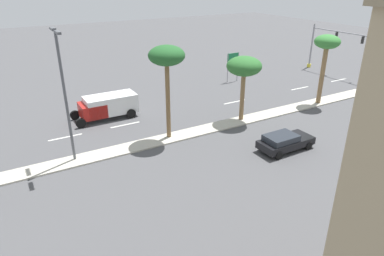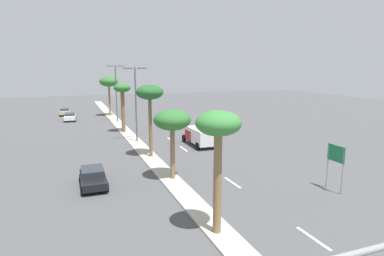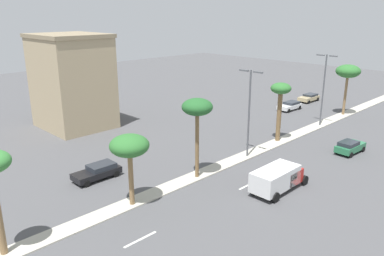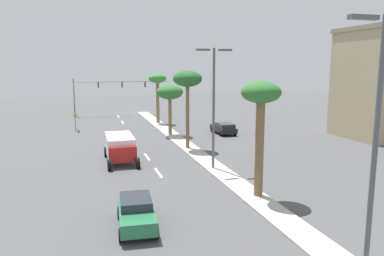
{
  "view_description": "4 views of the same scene",
  "coord_description": "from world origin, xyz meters",
  "px_view_note": "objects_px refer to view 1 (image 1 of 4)",
  "views": [
    {
      "loc": [
        -23.87,
        42.94,
        12.78
      ],
      "look_at": [
        -1.99,
        30.24,
        1.53
      ],
      "focal_mm": 32.44,
      "sensor_mm": 36.0,
      "label": 1
    },
    {
      "loc": [
        -7.92,
        -2.75,
        9.64
      ],
      "look_at": [
        3.44,
        27.25,
        3.7
      ],
      "focal_mm": 30.89,
      "sensor_mm": 36.0,
      "label": 2
    },
    {
      "loc": [
        23.79,
        7.21,
        15.38
      ],
      "look_at": [
        -2.66,
        33.39,
        3.93
      ],
      "focal_mm": 35.46,
      "sensor_mm": 36.0,
      "label": 3
    },
    {
      "loc": [
        9.98,
        66.39,
        8.16
      ],
      "look_at": [
        -0.67,
        29.82,
        1.87
      ],
      "focal_mm": 34.47,
      "sensor_mm": 36.0,
      "label": 4
    }
  ],
  "objects_px": {
    "traffic_signal_gantry": "(337,44)",
    "box_truck": "(106,106)",
    "street_lamp_outboard": "(64,87)",
    "sedan_black_leading": "(284,141)",
    "directional_road_sign": "(233,61)",
    "palm_tree_leading": "(167,58)",
    "palm_tree_near": "(327,46)",
    "palm_tree_rear": "(244,67)"
  },
  "relations": [
    {
      "from": "street_lamp_outboard",
      "to": "palm_tree_rear",
      "type": "bearing_deg",
      "value": -90.01
    },
    {
      "from": "traffic_signal_gantry",
      "to": "box_truck",
      "type": "xyz_separation_m",
      "value": [
        -0.17,
        32.42,
        -2.85
      ]
    },
    {
      "from": "directional_road_sign",
      "to": "box_truck",
      "type": "distance_m",
      "value": 18.47
    },
    {
      "from": "palm_tree_rear",
      "to": "box_truck",
      "type": "height_order",
      "value": "palm_tree_rear"
    },
    {
      "from": "palm_tree_near",
      "to": "box_truck",
      "type": "bearing_deg",
      "value": 70.46
    },
    {
      "from": "street_lamp_outboard",
      "to": "palm_tree_near",
      "type": "bearing_deg",
      "value": -91.04
    },
    {
      "from": "traffic_signal_gantry",
      "to": "palm_tree_leading",
      "type": "distance_m",
      "value": 30.23
    },
    {
      "from": "directional_road_sign",
      "to": "palm_tree_leading",
      "type": "height_order",
      "value": "palm_tree_leading"
    },
    {
      "from": "traffic_signal_gantry",
      "to": "sedan_black_leading",
      "type": "xyz_separation_m",
      "value": [
        -13.74,
        22.35,
        -3.36
      ]
    },
    {
      "from": "palm_tree_leading",
      "to": "directional_road_sign",
      "type": "bearing_deg",
      "value": -53.0
    },
    {
      "from": "directional_road_sign",
      "to": "street_lamp_outboard",
      "type": "height_order",
      "value": "street_lamp_outboard"
    },
    {
      "from": "directional_road_sign",
      "to": "palm_tree_rear",
      "type": "bearing_deg",
      "value": 147.51
    },
    {
      "from": "box_truck",
      "to": "street_lamp_outboard",
      "type": "bearing_deg",
      "value": 146.13
    },
    {
      "from": "traffic_signal_gantry",
      "to": "directional_road_sign",
      "type": "xyz_separation_m",
      "value": [
        3.95,
        14.48,
        -1.41
      ]
    },
    {
      "from": "traffic_signal_gantry",
      "to": "box_truck",
      "type": "distance_m",
      "value": 32.55
    },
    {
      "from": "traffic_signal_gantry",
      "to": "box_truck",
      "type": "relative_size",
      "value": 2.64
    },
    {
      "from": "palm_tree_rear",
      "to": "street_lamp_outboard",
      "type": "relative_size",
      "value": 0.63
    },
    {
      "from": "palm_tree_leading",
      "to": "box_truck",
      "type": "distance_m",
      "value": 9.51
    },
    {
      "from": "palm_tree_rear",
      "to": "palm_tree_leading",
      "type": "relative_size",
      "value": 0.78
    },
    {
      "from": "directional_road_sign",
      "to": "street_lamp_outboard",
      "type": "distance_m",
      "value": 25.36
    },
    {
      "from": "palm_tree_near",
      "to": "box_truck",
      "type": "relative_size",
      "value": 1.17
    },
    {
      "from": "palm_tree_near",
      "to": "box_truck",
      "type": "distance_m",
      "value": 22.73
    },
    {
      "from": "street_lamp_outboard",
      "to": "sedan_black_leading",
      "type": "height_order",
      "value": "street_lamp_outboard"
    },
    {
      "from": "box_truck",
      "to": "sedan_black_leading",
      "type": "bearing_deg",
      "value": -143.42
    },
    {
      "from": "palm_tree_rear",
      "to": "sedan_black_leading",
      "type": "distance_m",
      "value": 7.97
    },
    {
      "from": "sedan_black_leading",
      "to": "directional_road_sign",
      "type": "bearing_deg",
      "value": -24.0
    },
    {
      "from": "traffic_signal_gantry",
      "to": "palm_tree_near",
      "type": "bearing_deg",
      "value": 123.42
    },
    {
      "from": "palm_tree_rear",
      "to": "box_truck",
      "type": "bearing_deg",
      "value": 57.4
    },
    {
      "from": "traffic_signal_gantry",
      "to": "palm_tree_rear",
      "type": "distance_m",
      "value": 22.71
    },
    {
      "from": "traffic_signal_gantry",
      "to": "palm_tree_near",
      "type": "distance_m",
      "value": 13.94
    },
    {
      "from": "palm_tree_leading",
      "to": "box_truck",
      "type": "bearing_deg",
      "value": 24.41
    },
    {
      "from": "street_lamp_outboard",
      "to": "sedan_black_leading",
      "type": "bearing_deg",
      "value": -114.15
    },
    {
      "from": "directional_road_sign",
      "to": "street_lamp_outboard",
      "type": "relative_size",
      "value": 0.39
    },
    {
      "from": "box_truck",
      "to": "palm_tree_leading",
      "type": "bearing_deg",
      "value": -155.59
    },
    {
      "from": "palm_tree_leading",
      "to": "sedan_black_leading",
      "type": "relative_size",
      "value": 1.7
    },
    {
      "from": "directional_road_sign",
      "to": "palm_tree_leading",
      "type": "relative_size",
      "value": 0.48
    },
    {
      "from": "directional_road_sign",
      "to": "box_truck",
      "type": "bearing_deg",
      "value": 102.91
    },
    {
      "from": "directional_road_sign",
      "to": "palm_tree_leading",
      "type": "xyz_separation_m",
      "value": [
        -11.13,
        14.76,
        4.13
      ]
    },
    {
      "from": "palm_tree_near",
      "to": "palm_tree_leading",
      "type": "relative_size",
      "value": 0.93
    },
    {
      "from": "palm_tree_rear",
      "to": "box_truck",
      "type": "distance_m",
      "value": 13.5
    },
    {
      "from": "palm_tree_near",
      "to": "palm_tree_rear",
      "type": "bearing_deg",
      "value": 87.38
    },
    {
      "from": "traffic_signal_gantry",
      "to": "street_lamp_outboard",
      "type": "bearing_deg",
      "value": 100.88
    }
  ]
}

